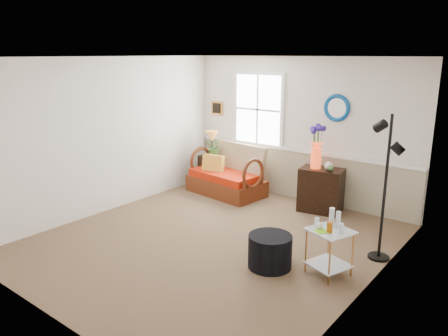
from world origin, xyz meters
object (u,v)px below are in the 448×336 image
Objects in this scene: loveseat at (226,170)px; side_table at (329,252)px; ottoman at (270,251)px; lamp_stand at (210,171)px; floor_lamp at (385,189)px; cabinet at (321,190)px.

side_table is at bearing -24.23° from loveseat.
lamp_stand is at bearing 142.01° from ottoman.
side_table is 1.05× the size of ottoman.
lamp_stand is at bearing -179.54° from floor_lamp.
loveseat is at bearing -19.57° from lamp_stand.
floor_lamp is (1.43, -1.16, 0.59)m from cabinet.
floor_lamp is at bearing 47.64° from ottoman.
floor_lamp is (0.34, 0.82, 0.67)m from side_table.
lamp_stand is 4.08m from floor_lamp.
side_table is at bearing -71.04° from cabinet.
loveseat is 1.89m from cabinet.
side_table is at bearing -95.71° from floor_lamp.
loveseat is 3.46m from floor_lamp.
cabinet is at bearing 0.86° from lamp_stand.
floor_lamp is at bearing -16.24° from lamp_stand.
loveseat is 1.92× the size of cabinet.
ottoman is at bearing -37.99° from lamp_stand.
lamp_stand is at bearing 171.15° from cabinet.
lamp_stand is at bearing 151.07° from side_table.
floor_lamp is at bearing -48.92° from cabinet.
loveseat is 2.61× the size of ottoman.
floor_lamp reaches higher than loveseat.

